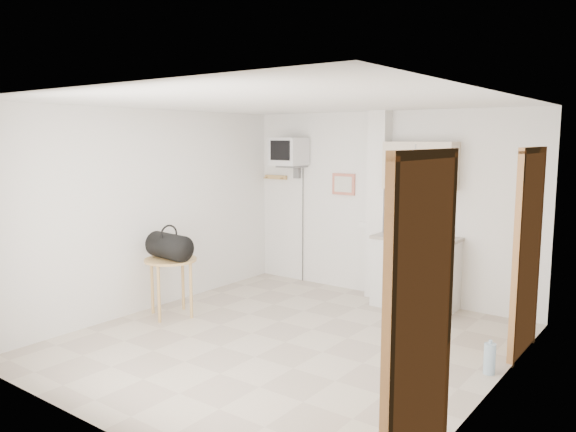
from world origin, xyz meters
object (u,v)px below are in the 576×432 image
Objects in this scene: water_bottle at (490,359)px; round_table at (171,267)px; duffel_bag at (169,246)px; crt_television at (289,153)px.

round_table is at bearing -170.87° from water_bottle.
duffel_bag reaches higher than water_bottle.
crt_television is 6.70× the size of water_bottle.
round_table is (-0.20, -2.13, -1.32)m from crt_television.
water_bottle is (3.63, 0.58, -0.47)m from round_table.
duffel_bag is (-0.19, -2.15, -1.07)m from crt_television.
water_bottle is at bearing 9.13° from round_table.
crt_television is at bearing 84.62° from round_table.
round_table is 0.26m from duffel_bag.
crt_television is 4.17m from water_bottle.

